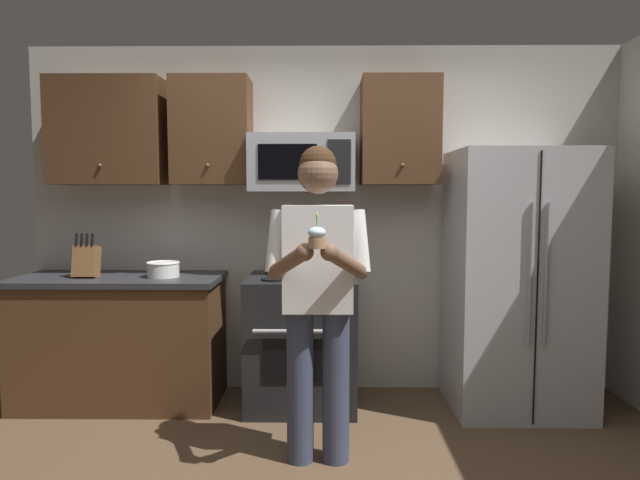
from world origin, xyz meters
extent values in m
cube|color=beige|center=(0.00, 1.75, 1.30)|extent=(4.40, 0.10, 2.60)
cube|color=black|center=(-0.15, 1.36, 0.46)|extent=(0.76, 0.66, 0.92)
cube|color=black|center=(-0.15, 1.02, 0.42)|extent=(0.48, 0.01, 0.28)
cylinder|color=#99999E|center=(-0.15, 1.00, 0.62)|extent=(0.60, 0.03, 0.03)
cylinder|color=black|center=(-0.33, 1.22, 0.93)|extent=(0.18, 0.18, 0.01)
cylinder|color=black|center=(0.03, 1.22, 0.93)|extent=(0.18, 0.18, 0.01)
cylinder|color=black|center=(-0.33, 1.50, 0.93)|extent=(0.18, 0.18, 0.01)
cylinder|color=black|center=(0.03, 1.50, 0.93)|extent=(0.18, 0.18, 0.01)
cube|color=#9EA0A5|center=(-0.15, 1.48, 1.72)|extent=(0.74, 0.40, 0.40)
cube|color=black|center=(-0.24, 1.28, 1.72)|extent=(0.40, 0.01, 0.24)
cube|color=black|center=(0.11, 1.28, 1.72)|extent=(0.16, 0.01, 0.30)
cube|color=#B7BABF|center=(1.35, 1.32, 0.90)|extent=(0.90, 0.72, 1.80)
cylinder|color=gray|center=(1.30, 0.94, 1.00)|extent=(0.02, 0.02, 0.90)
cylinder|color=gray|center=(1.40, 0.94, 1.00)|extent=(0.02, 0.02, 0.90)
cube|color=black|center=(1.35, 0.95, 0.90)|extent=(0.01, 0.01, 1.74)
cube|color=#4C301C|center=(-1.55, 1.53, 1.95)|extent=(0.80, 0.34, 0.76)
sphere|color=brown|center=(-1.55, 1.35, 1.70)|extent=(0.03, 0.03, 0.03)
cube|color=#4C301C|center=(-0.80, 1.53, 1.95)|extent=(0.55, 0.34, 0.76)
sphere|color=brown|center=(-0.80, 1.35, 1.70)|extent=(0.03, 0.03, 0.03)
cube|color=#4C301C|center=(0.55, 1.53, 1.95)|extent=(0.55, 0.34, 0.76)
sphere|color=brown|center=(0.55, 1.35, 1.70)|extent=(0.03, 0.03, 0.03)
cube|color=#4C301C|center=(-1.45, 1.38, 0.44)|extent=(1.40, 0.62, 0.88)
cube|color=#2D2D33|center=(-1.45, 1.38, 0.90)|extent=(1.44, 0.66, 0.04)
cube|color=brown|center=(-1.66, 1.33, 1.03)|extent=(0.16, 0.15, 0.24)
cylinder|color=black|center=(-1.71, 1.31, 1.19)|extent=(0.02, 0.04, 0.09)
cylinder|color=black|center=(-1.68, 1.31, 1.19)|extent=(0.02, 0.04, 0.09)
cylinder|color=black|center=(-1.64, 1.31, 1.19)|extent=(0.02, 0.04, 0.09)
cylinder|color=black|center=(-1.60, 1.31, 1.19)|extent=(0.02, 0.04, 0.09)
cylinder|color=white|center=(-1.13, 1.35, 0.97)|extent=(0.22, 0.22, 0.10)
torus|color=white|center=(-1.13, 1.35, 1.02)|extent=(0.23, 0.23, 0.01)
cylinder|color=#383F59|center=(-0.12, 0.52, 0.43)|extent=(0.15, 0.15, 0.86)
cylinder|color=#383F59|center=(0.08, 0.52, 0.43)|extent=(0.15, 0.15, 0.86)
cube|color=white|center=(-0.02, 0.52, 1.15)|extent=(0.38, 0.22, 0.58)
sphere|color=brown|center=(-0.02, 0.52, 1.61)|extent=(0.22, 0.22, 0.22)
sphere|color=#382314|center=(-0.02, 0.53, 1.66)|extent=(0.20, 0.20, 0.20)
cylinder|color=white|center=(-0.25, 0.49, 1.25)|extent=(0.15, 0.18, 0.35)
cylinder|color=brown|center=(-0.17, 0.33, 1.15)|extent=(0.26, 0.33, 0.21)
sphere|color=brown|center=(-0.08, 0.20, 1.22)|extent=(0.09, 0.09, 0.09)
cylinder|color=white|center=(0.20, 0.49, 1.25)|extent=(0.15, 0.18, 0.35)
cylinder|color=brown|center=(0.13, 0.33, 1.15)|extent=(0.26, 0.33, 0.21)
sphere|color=brown|center=(0.04, 0.20, 1.22)|extent=(0.09, 0.09, 0.09)
cylinder|color=#A87F56|center=(-0.02, 0.18, 1.26)|extent=(0.08, 0.08, 0.06)
ellipsoid|color=silver|center=(-0.02, 0.18, 1.31)|extent=(0.09, 0.09, 0.06)
cylinder|color=#4CBF66|center=(-0.02, 0.18, 1.36)|extent=(0.01, 0.01, 0.06)
ellipsoid|color=#FFD159|center=(-0.02, 0.18, 1.40)|extent=(0.01, 0.01, 0.02)
camera|label=1|loc=(0.02, -2.45, 1.49)|focal=30.66mm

